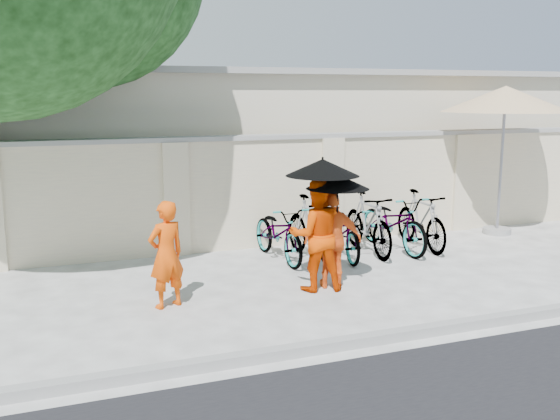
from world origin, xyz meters
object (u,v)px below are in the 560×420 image
object	(u,v)px
monk_left	(166,255)
monk_center	(316,235)
monk_right	(333,240)
patio_umbrella	(505,101)

from	to	relation	value
monk_left	monk_center	size ratio (longest dim) A/B	0.89
monk_left	monk_right	size ratio (longest dim) A/B	1.02
monk_right	patio_umbrella	xyz separation A→B (m)	(4.70, 2.08, 1.97)
monk_center	patio_umbrella	bearing A→B (deg)	-146.56
monk_center	monk_right	world-z (taller)	monk_center
patio_umbrella	monk_left	bearing A→B (deg)	-163.72
patio_umbrella	monk_center	bearing A→B (deg)	-157.19
monk_center	patio_umbrella	xyz separation A→B (m)	(4.98, 2.09, 1.87)
monk_left	patio_umbrella	size ratio (longest dim) A/B	0.49
monk_right	patio_umbrella	size ratio (longest dim) A/B	0.48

